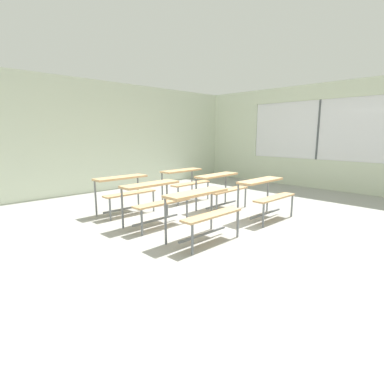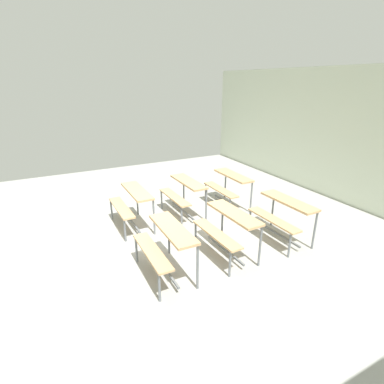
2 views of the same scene
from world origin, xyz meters
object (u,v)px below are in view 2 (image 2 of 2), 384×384
desk_bench_r0c0 (132,200)px  desk_bench_r2c1 (283,211)px  desk_bench_r1c1 (228,224)px  desk_bench_r0c1 (166,240)px  desk_bench_r2c0 (229,183)px  desk_bench_r1c0 (184,190)px

desk_bench_r0c0 → desk_bench_r2c1: bearing=51.9°
desk_bench_r0c0 → desk_bench_r1c1: size_ratio=0.99×
desk_bench_r0c1 → desk_bench_r2c0: (-1.70, 2.20, 0.00)m
desk_bench_r0c1 → desk_bench_r1c1: size_ratio=0.98×
desk_bench_r0c1 → desk_bench_r2c1: (-0.02, 2.21, 0.00)m
desk_bench_r2c0 → desk_bench_r2c1: bearing=0.1°
desk_bench_r0c0 → desk_bench_r2c0: same height
desk_bench_r0c1 → desk_bench_r1c1: 1.07m
desk_bench_r0c0 → desk_bench_r2c1: same height
desk_bench_r2c1 → desk_bench_r1c0: bearing=-149.1°
desk_bench_r0c0 → desk_bench_r2c0: (0.02, 2.19, 0.00)m
desk_bench_r0c0 → desk_bench_r2c1: (1.69, 2.21, 0.00)m
desk_bench_r2c0 → desk_bench_r2c1: same height
desk_bench_r1c0 → desk_bench_r2c1: (1.73, 1.09, 0.00)m
desk_bench_r1c0 → desk_bench_r1c1: (1.72, -0.05, 0.00)m
desk_bench_r1c1 → desk_bench_r2c0: bearing=143.8°
desk_bench_r1c0 → desk_bench_r2c1: same height
desk_bench_r0c0 → desk_bench_r1c0: bearing=91.5°
desk_bench_r0c1 → desk_bench_r2c1: 2.21m
desk_bench_r1c0 → desk_bench_r2c0: same height
desk_bench_r0c0 → desk_bench_r2c0: 2.20m
desk_bench_r0c0 → desk_bench_r2c0: bearing=89.0°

